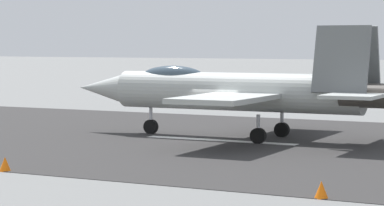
{
  "coord_description": "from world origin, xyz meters",
  "views": [
    {
      "loc": [
        -18.49,
        38.15,
        4.83
      ],
      "look_at": [
        -1.4,
        4.87,
        2.2
      ],
      "focal_mm": 80.69,
      "sensor_mm": 36.0,
      "label": 1
    }
  ],
  "objects": [
    {
      "name": "ground_plane",
      "position": [
        0.0,
        0.0,
        0.0
      ],
      "size": [
        400.0,
        400.0,
        0.0
      ],
      "primitive_type": "plane",
      "color": "slate"
    },
    {
      "name": "runway_strip",
      "position": [
        -0.02,
        0.0,
        0.01
      ],
      "size": [
        240.0,
        26.0,
        0.02
      ],
      "color": "#2F2E2E",
      "rests_on": "ground"
    },
    {
      "name": "fighter_jet",
      "position": [
        -0.71,
        -1.29,
        2.43
      ],
      "size": [
        17.32,
        13.19,
        5.63
      ],
      "color": "#B1B5B2",
      "rests_on": "ground"
    },
    {
      "name": "marker_cone_near",
      "position": [
        -9.98,
        12.8,
        0.28
      ],
      "size": [
        0.44,
        0.44,
        0.55
      ],
      "primitive_type": "cone",
      "color": "orange",
      "rests_on": "ground"
    },
    {
      "name": "marker_cone_mid",
      "position": [
        2.43,
        12.8,
        0.28
      ],
      "size": [
        0.44,
        0.44,
        0.55
      ],
      "primitive_type": "cone",
      "color": "orange",
      "rests_on": "ground"
    }
  ]
}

